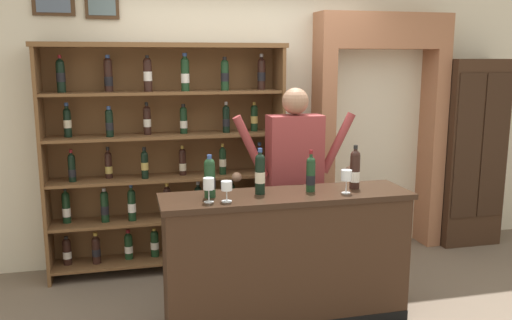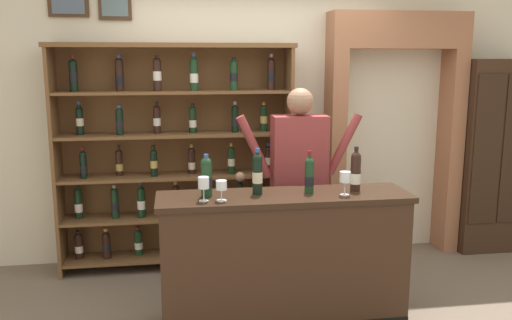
% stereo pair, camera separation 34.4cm
% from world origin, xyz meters
% --- Properties ---
extents(back_wall, '(12.00, 0.19, 3.57)m').
position_xyz_m(back_wall, '(-0.00, 1.51, 1.78)').
color(back_wall, beige).
rests_on(back_wall, ground).
extents(wine_shelf, '(2.14, 0.38, 2.05)m').
position_xyz_m(wine_shelf, '(-0.71, 1.23, 1.07)').
color(wine_shelf, brown).
rests_on(wine_shelf, ground).
extents(archway_doorway, '(1.33, 0.45, 2.34)m').
position_xyz_m(archway_doorway, '(1.40, 1.39, 1.35)').
color(archway_doorway, '#9E6647').
rests_on(archway_doorway, ground).
extents(side_cabinet, '(0.64, 0.42, 1.91)m').
position_xyz_m(side_cabinet, '(2.39, 1.24, 0.96)').
color(side_cabinet, '#382316').
rests_on(side_cabinet, ground).
extents(tasting_counter, '(1.80, 0.48, 0.97)m').
position_xyz_m(tasting_counter, '(0.05, -0.00, 0.48)').
color(tasting_counter, '#382316').
rests_on(tasting_counter, ground).
extents(shopkeeper, '(1.06, 0.22, 1.68)m').
position_xyz_m(shopkeeper, '(0.29, 0.58, 1.04)').
color(shopkeeper, '#2D3347').
rests_on(shopkeeper, ground).
extents(tasting_bottle_prosecco, '(0.08, 0.08, 0.30)m').
position_xyz_m(tasting_bottle_prosecco, '(-0.50, 0.03, 1.11)').
color(tasting_bottle_prosecco, '#19381E').
rests_on(tasting_bottle_prosecco, tasting_counter).
extents(tasting_bottle_bianco, '(0.07, 0.07, 0.33)m').
position_xyz_m(tasting_bottle_bianco, '(-0.14, 0.04, 1.12)').
color(tasting_bottle_bianco, black).
rests_on(tasting_bottle_bianco, tasting_counter).
extents(tasting_bottle_riserva, '(0.07, 0.07, 0.30)m').
position_xyz_m(tasting_bottle_riserva, '(0.23, 0.02, 1.10)').
color(tasting_bottle_riserva, '#19381E').
rests_on(tasting_bottle_riserva, tasting_counter).
extents(tasting_bottle_brunello, '(0.07, 0.07, 0.32)m').
position_xyz_m(tasting_bottle_brunello, '(0.58, 0.04, 1.11)').
color(tasting_bottle_brunello, black).
rests_on(tasting_bottle_brunello, tasting_counter).
extents(wine_glass_center, '(0.08, 0.08, 0.17)m').
position_xyz_m(wine_glass_center, '(0.46, -0.09, 1.09)').
color(wine_glass_center, silver).
rests_on(wine_glass_center, tasting_counter).
extents(wine_glass_spare, '(0.08, 0.08, 0.17)m').
position_xyz_m(wine_glass_spare, '(-0.53, -0.10, 1.09)').
color(wine_glass_spare, silver).
rests_on(wine_glass_spare, tasting_counter).
extents(wine_glass_right, '(0.08, 0.08, 0.14)m').
position_xyz_m(wine_glass_right, '(-0.41, -0.11, 1.07)').
color(wine_glass_right, silver).
rests_on(wine_glass_right, tasting_counter).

